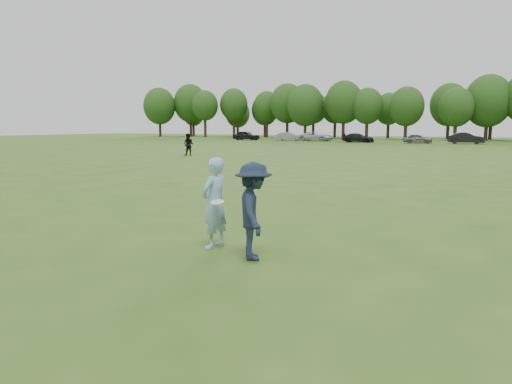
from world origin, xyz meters
TOP-DOWN VIEW (x-y plane):
  - ground at (0.00, 0.00)m, footprint 200.00×200.00m
  - thrower at (-1.60, 0.29)m, footprint 0.52×0.73m
  - defender at (-0.50, -0.08)m, footprint 1.21×1.38m
  - player_far_a at (-18.82, 23.69)m, footprint 1.00×0.84m
  - car_a at (-33.13, 60.55)m, footprint 4.57×1.94m
  - car_b at (-25.81, 61.30)m, footprint 4.18×1.74m
  - car_c at (-21.02, 61.34)m, footprint 5.48×2.91m
  - car_d at (-13.68, 58.82)m, footprint 4.61×2.00m
  - car_e at (-5.41, 58.86)m, footprint 3.97×1.94m
  - car_f at (0.60, 60.33)m, footprint 4.73×1.90m
  - disc_in_play at (-1.38, 0.06)m, footprint 0.32×0.32m
  - treeline at (2.81, 76.90)m, footprint 130.35×18.39m

SIDE VIEW (x-z plane):
  - ground at x=0.00m, z-range 0.00..0.00m
  - car_e at x=-5.41m, z-range 0.00..1.30m
  - car_d at x=-13.68m, z-range 0.00..1.32m
  - car_b at x=-25.81m, z-range 0.00..1.34m
  - car_c at x=-21.02m, z-range 0.00..1.47m
  - car_f at x=0.60m, z-range 0.00..1.53m
  - car_a at x=-33.13m, z-range 0.00..1.54m
  - player_far_a at x=-18.82m, z-range 0.00..1.84m
  - defender at x=-0.50m, z-range 0.00..1.86m
  - thrower at x=-1.60m, z-range 0.00..1.88m
  - disc_in_play at x=-1.38m, z-range 0.96..1.05m
  - treeline at x=2.81m, z-range 0.39..12.13m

